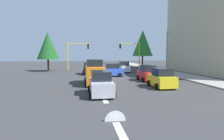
{
  "coord_description": "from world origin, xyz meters",
  "views": [
    {
      "loc": [
        26.55,
        -4.64,
        3.47
      ],
      "look_at": [
        0.69,
        -0.66,
        1.2
      ],
      "focal_mm": 31.34,
      "sensor_mm": 36.0,
      "label": 1
    }
  ],
  "objects_px": {
    "traffic_signal_far_left": "(131,51)",
    "tree_roadside_far": "(143,43)",
    "car_silver": "(101,84)",
    "car_red": "(147,74)",
    "car_black": "(88,69)",
    "traffic_signal_far_right": "(77,51)",
    "car_white": "(124,67)",
    "car_yellow": "(162,79)",
    "tree_opposite_side": "(48,46)",
    "street_lamp_curbside": "(168,48)",
    "car_blue": "(111,70)",
    "delivery_van_orange": "(94,73)"
  },
  "relations": [
    {
      "from": "car_yellow",
      "to": "car_white",
      "type": "height_order",
      "value": "same"
    },
    {
      "from": "tree_opposite_side",
      "to": "car_yellow",
      "type": "bearing_deg",
      "value": 35.55
    },
    {
      "from": "car_white",
      "to": "tree_opposite_side",
      "type": "bearing_deg",
      "value": -103.18
    },
    {
      "from": "car_white",
      "to": "car_red",
      "type": "distance_m",
      "value": 11.9
    },
    {
      "from": "car_black",
      "to": "tree_opposite_side",
      "type": "bearing_deg",
      "value": -130.18
    },
    {
      "from": "car_white",
      "to": "car_black",
      "type": "height_order",
      "value": "same"
    },
    {
      "from": "traffic_signal_far_left",
      "to": "delivery_van_orange",
      "type": "height_order",
      "value": "traffic_signal_far_left"
    },
    {
      "from": "traffic_signal_far_right",
      "to": "car_white",
      "type": "height_order",
      "value": "traffic_signal_far_right"
    },
    {
      "from": "car_red",
      "to": "car_silver",
      "type": "bearing_deg",
      "value": -41.75
    },
    {
      "from": "tree_roadside_far",
      "to": "delivery_van_orange",
      "type": "xyz_separation_m",
      "value": [
        22.88,
        -12.78,
        -4.51
      ]
    },
    {
      "from": "tree_roadside_far",
      "to": "car_red",
      "type": "height_order",
      "value": "tree_roadside_far"
    },
    {
      "from": "car_white",
      "to": "car_black",
      "type": "bearing_deg",
      "value": -65.74
    },
    {
      "from": "car_yellow",
      "to": "car_blue",
      "type": "bearing_deg",
      "value": -160.08
    },
    {
      "from": "street_lamp_curbside",
      "to": "car_blue",
      "type": "relative_size",
      "value": 1.92
    },
    {
      "from": "car_yellow",
      "to": "car_blue",
      "type": "distance_m",
      "value": 10.63
    },
    {
      "from": "car_red",
      "to": "car_black",
      "type": "xyz_separation_m",
      "value": [
        -8.92,
        -7.05,
        0.0
      ]
    },
    {
      "from": "tree_opposite_side",
      "to": "tree_roadside_far",
      "type": "relative_size",
      "value": 0.84
    },
    {
      "from": "delivery_van_orange",
      "to": "car_red",
      "type": "xyz_separation_m",
      "value": [
        -1.71,
        6.73,
        -0.39
      ]
    },
    {
      "from": "traffic_signal_far_right",
      "to": "car_blue",
      "type": "bearing_deg",
      "value": 24.0
    },
    {
      "from": "car_silver",
      "to": "tree_opposite_side",
      "type": "bearing_deg",
      "value": -160.69
    },
    {
      "from": "delivery_van_orange",
      "to": "car_blue",
      "type": "distance_m",
      "value": 7.5
    },
    {
      "from": "car_yellow",
      "to": "tree_opposite_side",
      "type": "bearing_deg",
      "value": -144.45
    },
    {
      "from": "street_lamp_curbside",
      "to": "tree_opposite_side",
      "type": "distance_m",
      "value": 21.88
    },
    {
      "from": "tree_roadside_far",
      "to": "car_red",
      "type": "bearing_deg",
      "value": -15.94
    },
    {
      "from": "tree_opposite_side",
      "to": "car_blue",
      "type": "bearing_deg",
      "value": 46.84
    },
    {
      "from": "car_yellow",
      "to": "car_blue",
      "type": "relative_size",
      "value": 1.0
    },
    {
      "from": "street_lamp_curbside",
      "to": "delivery_van_orange",
      "type": "relative_size",
      "value": 1.46
    },
    {
      "from": "car_red",
      "to": "car_black",
      "type": "distance_m",
      "value": 11.37
    },
    {
      "from": "traffic_signal_far_left",
      "to": "car_silver",
      "type": "relative_size",
      "value": 1.36
    },
    {
      "from": "tree_opposite_side",
      "to": "car_white",
      "type": "distance_m",
      "value": 14.91
    },
    {
      "from": "car_white",
      "to": "car_silver",
      "type": "xyz_separation_m",
      "value": [
        19.24,
        -6.11,
        0.0
      ]
    },
    {
      "from": "car_blue",
      "to": "car_black",
      "type": "relative_size",
      "value": 0.9
    },
    {
      "from": "tree_roadside_far",
      "to": "delivery_van_orange",
      "type": "bearing_deg",
      "value": -29.18
    },
    {
      "from": "tree_roadside_far",
      "to": "car_yellow",
      "type": "relative_size",
      "value": 2.42
    },
    {
      "from": "traffic_signal_far_left",
      "to": "car_yellow",
      "type": "bearing_deg",
      "value": -6.23
    },
    {
      "from": "car_silver",
      "to": "car_red",
      "type": "distance_m",
      "value": 9.86
    },
    {
      "from": "street_lamp_curbside",
      "to": "car_blue",
      "type": "bearing_deg",
      "value": -80.41
    },
    {
      "from": "car_yellow",
      "to": "delivery_van_orange",
      "type": "bearing_deg",
      "value": -115.37
    },
    {
      "from": "delivery_van_orange",
      "to": "car_black",
      "type": "height_order",
      "value": "delivery_van_orange"
    },
    {
      "from": "tree_opposite_side",
      "to": "car_silver",
      "type": "xyz_separation_m",
      "value": [
        22.52,
        7.89,
        -3.94
      ]
    },
    {
      "from": "car_white",
      "to": "car_silver",
      "type": "height_order",
      "value": "same"
    },
    {
      "from": "car_white",
      "to": "car_silver",
      "type": "bearing_deg",
      "value": -17.63
    },
    {
      "from": "street_lamp_curbside",
      "to": "delivery_van_orange",
      "type": "bearing_deg",
      "value": -55.76
    },
    {
      "from": "car_yellow",
      "to": "car_white",
      "type": "distance_m",
      "value": 16.72
    },
    {
      "from": "delivery_van_orange",
      "to": "car_white",
      "type": "xyz_separation_m",
      "value": [
        -13.6,
        6.28,
        -0.39
      ]
    },
    {
      "from": "street_lamp_curbside",
      "to": "car_blue",
      "type": "height_order",
      "value": "street_lamp_curbside"
    },
    {
      "from": "traffic_signal_far_right",
      "to": "car_yellow",
      "type": "distance_m",
      "value": 23.95
    },
    {
      "from": "traffic_signal_far_left",
      "to": "tree_roadside_far",
      "type": "distance_m",
      "value": 5.81
    },
    {
      "from": "tree_roadside_far",
      "to": "car_white",
      "type": "bearing_deg",
      "value": -34.99
    },
    {
      "from": "delivery_van_orange",
      "to": "car_red",
      "type": "relative_size",
      "value": 1.32
    }
  ]
}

